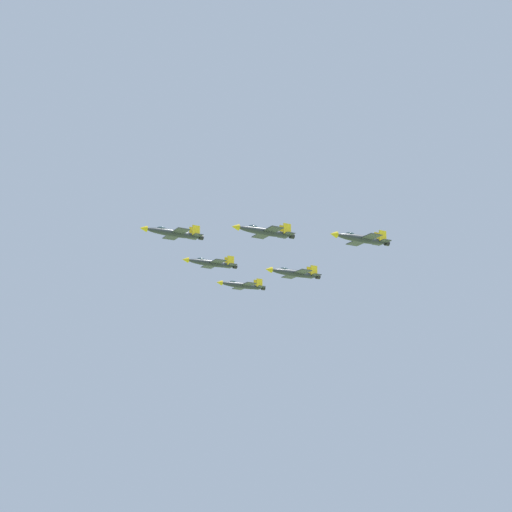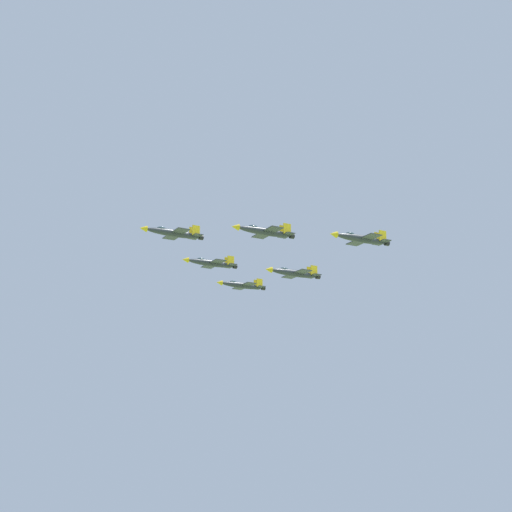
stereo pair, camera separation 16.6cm
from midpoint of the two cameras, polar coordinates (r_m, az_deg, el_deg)
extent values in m
ellipsoid|color=#2D3338|center=(208.85, -6.31, 1.74)|extent=(16.13, 3.67, 2.06)
cone|color=gold|center=(205.77, -8.60, 2.10)|extent=(2.23, 1.95, 1.75)
ellipsoid|color=#334751|center=(207.82, -7.20, 2.09)|extent=(2.89, 1.81, 1.20)
cube|color=#2D3338|center=(209.11, -6.11, 1.68)|extent=(4.80, 11.75, 0.21)
cube|color=gold|center=(204.60, -5.54, 2.08)|extent=(3.36, 1.13, 0.25)
cube|color=gold|center=(213.68, -6.65, 1.34)|extent=(3.36, 1.13, 0.25)
cube|color=#2D3338|center=(211.39, -4.63, 1.49)|extent=(3.06, 5.72, 0.21)
cube|color=gold|center=(210.81, -4.58, 1.96)|extent=(2.30, 0.51, 2.97)
cube|color=gold|center=(212.60, -4.82, 1.81)|extent=(2.30, 0.51, 2.97)
cylinder|color=black|center=(212.08, -4.20, 1.42)|extent=(1.28, 1.55, 1.44)
ellipsoid|color=#2D3338|center=(202.35, 0.69, 1.87)|extent=(16.31, 3.91, 2.08)
cone|color=gold|center=(198.34, -1.59, 2.24)|extent=(2.27, 1.99, 1.77)
ellipsoid|color=#334751|center=(200.97, -0.20, 2.23)|extent=(2.93, 1.87, 1.21)
cube|color=#2D3338|center=(202.70, 0.89, 1.81)|extent=(4.99, 11.90, 0.21)
cube|color=gold|center=(198.40, 1.63, 2.22)|extent=(3.40, 1.18, 0.25)
cube|color=gold|center=(207.06, 0.19, 1.44)|extent=(3.40, 1.18, 0.25)
cube|color=#2D3338|center=(205.59, 2.35, 1.60)|extent=(3.16, 5.80, 0.21)
cube|color=gold|center=(205.03, 2.42, 2.09)|extent=(2.33, 0.54, 3.01)
cube|color=gold|center=(206.74, 2.12, 1.93)|extent=(2.33, 0.54, 3.01)
cylinder|color=black|center=(206.45, 2.77, 1.53)|extent=(1.31, 1.58, 1.46)
ellipsoid|color=#2D3338|center=(230.66, -3.43, -0.56)|extent=(15.74, 3.75, 2.01)
cone|color=gold|center=(227.27, -5.41, -0.28)|extent=(2.19, 1.92, 1.71)
ellipsoid|color=#334751|center=(229.49, -4.20, -0.27)|extent=(2.83, 1.80, 1.17)
cube|color=#2D3338|center=(230.95, -3.25, -0.61)|extent=(4.80, 11.48, 0.20)
cube|color=gold|center=(226.59, -2.71, -0.30)|extent=(3.28, 1.14, 0.24)
cube|color=gold|center=(235.37, -3.77, -0.87)|extent=(3.28, 1.14, 0.24)
cube|color=#2D3338|center=(233.40, -1.97, -0.76)|extent=(3.04, 5.59, 0.20)
cube|color=gold|center=(232.77, -1.92, -0.35)|extent=(2.25, 0.52, 2.90)
cube|color=gold|center=(234.51, -2.14, -0.46)|extent=(2.25, 0.52, 2.90)
cylinder|color=black|center=(234.13, -1.60, -0.81)|extent=(1.27, 1.52, 1.41)
ellipsoid|color=#2D3338|center=(198.34, 8.07, 1.30)|extent=(16.00, 3.84, 2.04)
cone|color=gold|center=(193.41, 5.95, 1.67)|extent=(2.23, 1.96, 1.73)
ellipsoid|color=#334751|center=(196.58, 7.24, 1.66)|extent=(2.88, 1.83, 1.19)
cube|color=#2D3338|center=(198.76, 8.25, 1.24)|extent=(4.90, 11.68, 0.20)
cube|color=gold|center=(194.90, 9.14, 1.64)|extent=(3.33, 1.16, 0.24)
cube|color=gold|center=(202.71, 7.40, 0.89)|extent=(3.33, 1.16, 0.24)
cube|color=#2D3338|center=(202.23, 9.59, 1.04)|extent=(3.10, 5.69, 0.20)
cube|color=gold|center=(201.70, 9.68, 1.52)|extent=(2.28, 0.53, 2.95)
cube|color=gold|center=(203.23, 9.33, 1.38)|extent=(2.28, 0.53, 2.95)
cylinder|color=black|center=(203.26, 9.98, 0.97)|extent=(1.29, 1.55, 1.43)
ellipsoid|color=#2D3338|center=(253.45, -1.05, -2.27)|extent=(15.72, 3.59, 2.01)
cone|color=gold|center=(249.61, -2.81, -2.04)|extent=(2.17, 1.90, 1.70)
ellipsoid|color=#334751|center=(252.08, -1.74, -2.01)|extent=(2.81, 1.77, 1.17)
cube|color=#2D3338|center=(253.78, -0.89, -2.31)|extent=(4.69, 11.45, 0.20)
cube|color=gold|center=(249.50, -0.35, -2.07)|extent=(3.27, 1.10, 0.24)
cube|color=gold|center=(258.11, -1.42, -2.52)|extent=(3.27, 1.10, 0.24)
cube|color=#2D3338|center=(256.50, 0.24, -2.43)|extent=(2.99, 5.57, 0.20)
cube|color=gold|center=(255.84, 0.29, -2.06)|extent=(2.24, 0.49, 2.90)
cube|color=gold|center=(257.54, 0.07, -2.16)|extent=(2.24, 0.49, 2.90)
cylinder|color=black|center=(257.31, 0.57, -2.47)|extent=(1.25, 1.51, 1.40)
ellipsoid|color=#2D3338|center=(224.45, 2.96, -1.33)|extent=(16.35, 3.47, 2.09)
cone|color=gold|center=(219.81, 0.98, -1.04)|extent=(2.23, 1.95, 1.77)
ellipsoid|color=#334751|center=(222.78, 2.19, -1.02)|extent=(2.91, 1.80, 1.22)
cube|color=#2D3338|center=(224.85, 3.14, -1.38)|extent=(4.69, 11.87, 0.21)
cube|color=gold|center=(220.65, 3.87, -1.08)|extent=(3.40, 1.10, 0.25)
cube|color=gold|center=(229.12, 2.43, -1.65)|extent=(3.40, 1.10, 0.25)
cube|color=#2D3338|center=(228.12, 4.40, -1.54)|extent=(3.02, 5.76, 0.21)
cube|color=gold|center=(227.48, 4.47, -1.10)|extent=(2.33, 0.48, 3.02)
cube|color=gold|center=(229.15, 4.18, -1.22)|extent=(2.33, 0.48, 3.02)
cylinder|color=black|center=(229.09, 4.77, -1.59)|extent=(1.28, 1.56, 1.46)
camera|label=1|loc=(0.08, -89.98, -0.01)|focal=52.36mm
camera|label=2|loc=(0.08, 90.02, 0.01)|focal=52.36mm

